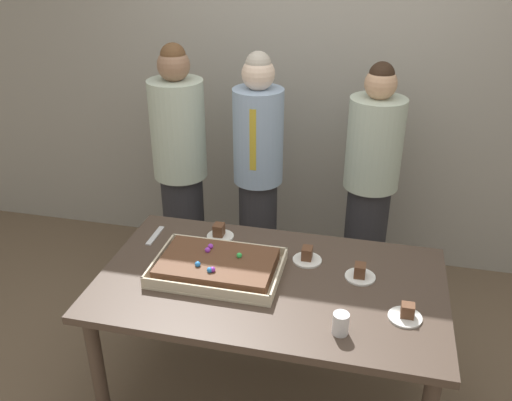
# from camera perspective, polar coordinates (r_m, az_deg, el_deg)

# --- Properties ---
(ground_plane) EXTENTS (12.00, 12.00, 0.00)m
(ground_plane) POSITION_cam_1_polar(r_m,az_deg,el_deg) (3.19, 1.34, -19.46)
(ground_plane) COLOR brown
(interior_back_panel) EXTENTS (8.00, 0.12, 3.00)m
(interior_back_panel) POSITION_cam_1_polar(r_m,az_deg,el_deg) (3.87, 6.72, 14.70)
(interior_back_panel) COLOR #9E998E
(interior_back_panel) RESTS_ON ground_plane
(party_table) EXTENTS (1.69, 0.98, 0.75)m
(party_table) POSITION_cam_1_polar(r_m,az_deg,el_deg) (2.74, 1.49, -9.78)
(party_table) COLOR #47382D
(party_table) RESTS_ON ground_plane
(sheet_cake) EXTENTS (0.63, 0.43, 0.10)m
(sheet_cake) POSITION_cam_1_polar(r_m,az_deg,el_deg) (2.73, -4.05, -6.88)
(sheet_cake) COLOR beige
(sheet_cake) RESTS_ON party_table
(plated_slice_near_left) EXTENTS (0.15, 0.15, 0.07)m
(plated_slice_near_left) POSITION_cam_1_polar(r_m,az_deg,el_deg) (2.83, 5.37, -5.86)
(plated_slice_near_left) COLOR white
(plated_slice_near_left) RESTS_ON party_table
(plated_slice_near_right) EXTENTS (0.15, 0.15, 0.08)m
(plated_slice_near_right) POSITION_cam_1_polar(r_m,az_deg,el_deg) (3.03, -3.83, -3.41)
(plated_slice_near_right) COLOR white
(plated_slice_near_right) RESTS_ON party_table
(plated_slice_far_left) EXTENTS (0.15, 0.15, 0.07)m
(plated_slice_far_left) POSITION_cam_1_polar(r_m,az_deg,el_deg) (2.54, 15.44, -11.39)
(plated_slice_far_left) COLOR white
(plated_slice_far_left) RESTS_ON party_table
(plated_slice_far_right) EXTENTS (0.15, 0.15, 0.08)m
(plated_slice_far_right) POSITION_cam_1_polar(r_m,az_deg,el_deg) (2.74, 10.83, -7.52)
(plated_slice_far_right) COLOR white
(plated_slice_far_right) RESTS_ON party_table
(drink_cup_nearest) EXTENTS (0.07, 0.07, 0.10)m
(drink_cup_nearest) POSITION_cam_1_polar(r_m,az_deg,el_deg) (2.38, 8.85, -12.61)
(drink_cup_nearest) COLOR white
(drink_cup_nearest) RESTS_ON party_table
(cake_server_utensil) EXTENTS (0.03, 0.20, 0.01)m
(cake_server_utensil) POSITION_cam_1_polar(r_m,az_deg,el_deg) (3.09, -10.51, -3.63)
(cake_server_utensil) COLOR silver
(cake_server_utensil) RESTS_ON party_table
(person_serving_front) EXTENTS (0.32, 0.32, 1.65)m
(person_serving_front) POSITION_cam_1_polar(r_m,az_deg,el_deg) (3.54, 0.22, 2.85)
(person_serving_front) COLOR #28282D
(person_serving_front) RESTS_ON ground_plane
(person_green_shirt_behind) EXTENTS (0.35, 0.35, 1.60)m
(person_green_shirt_behind) POSITION_cam_1_polar(r_m,az_deg,el_deg) (3.58, 11.88, 1.82)
(person_green_shirt_behind) COLOR #28282D
(person_green_shirt_behind) RESTS_ON ground_plane
(person_striped_tie_right) EXTENTS (0.35, 0.35, 1.68)m
(person_striped_tie_right) POSITION_cam_1_polar(r_m,az_deg,el_deg) (3.66, -7.91, 3.48)
(person_striped_tie_right) COLOR #28282D
(person_striped_tie_right) RESTS_ON ground_plane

